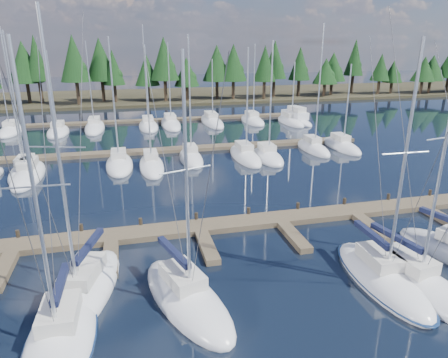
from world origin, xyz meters
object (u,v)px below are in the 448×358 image
object	(u,v)px
main_dock	(201,231)
front_sailboat_5	(412,280)
front_sailboat_2	(82,293)
front_sailboat_1	(61,338)
front_sailboat_3	(186,297)
motor_yacht_right	(295,120)
front_sailboat_4	(381,277)

from	to	relation	value
main_dock	front_sailboat_5	distance (m)	13.47
front_sailboat_2	front_sailboat_1	bearing A→B (deg)	-100.65
front_sailboat_3	motor_yacht_right	size ratio (longest dim) A/B	1.43
front_sailboat_1	front_sailboat_2	distance (m)	3.33
main_dock	front_sailboat_1	distance (m)	12.04
front_sailboat_3	front_sailboat_4	size ratio (longest dim) A/B	0.96
front_sailboat_4	motor_yacht_right	size ratio (longest dim) A/B	1.49
main_dock	front_sailboat_4	size ratio (longest dim) A/B	3.20
front_sailboat_3	motor_yacht_right	world-z (taller)	front_sailboat_3
front_sailboat_3	front_sailboat_5	distance (m)	12.34
front_sailboat_3	front_sailboat_5	world-z (taller)	front_sailboat_5
main_dock	front_sailboat_4	bearing A→B (deg)	-43.26
front_sailboat_5	front_sailboat_2	bearing A→B (deg)	169.87
front_sailboat_2	motor_yacht_right	bearing A→B (deg)	54.48
front_sailboat_3	front_sailboat_2	bearing A→B (deg)	162.30
front_sailboat_1	front_sailboat_4	xyz separation A→B (m)	(16.66, 0.85, -0.00)
main_dock	front_sailboat_2	xyz separation A→B (m)	(-7.35, -5.75, 0.09)
main_dock	front_sailboat_2	size ratio (longest dim) A/B	2.93
front_sailboat_1	motor_yacht_right	bearing A→B (deg)	55.95
front_sailboat_1	front_sailboat_5	xyz separation A→B (m)	(18.10, 0.15, 0.01)
main_dock	motor_yacht_right	xyz separation A→B (m)	(22.64, 36.25, 0.28)
front_sailboat_1	front_sailboat_2	xyz separation A→B (m)	(0.62, 3.28, 0.01)
front_sailboat_3	front_sailboat_5	size ratio (longest dim) A/B	0.87
front_sailboat_4	main_dock	bearing A→B (deg)	136.74
front_sailboat_1	front_sailboat_3	world-z (taller)	front_sailboat_1
front_sailboat_2	front_sailboat_5	size ratio (longest dim) A/B	0.98
front_sailboat_2	front_sailboat_4	size ratio (longest dim) A/B	1.09
main_dock	motor_yacht_right	bearing A→B (deg)	58.01
motor_yacht_right	main_dock	bearing A→B (deg)	-121.99
front_sailboat_1	motor_yacht_right	xyz separation A→B (m)	(30.60, 45.28, 0.20)
front_sailboat_2	front_sailboat_4	xyz separation A→B (m)	(16.04, -2.43, -0.01)
main_dock	front_sailboat_3	size ratio (longest dim) A/B	3.33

